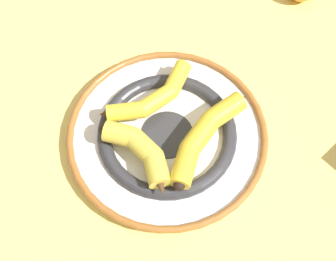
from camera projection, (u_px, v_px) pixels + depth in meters
name	position (u px, v px, depth m)	size (l,w,h in m)	color
ground_plane	(159.00, 145.00, 0.84)	(2.80, 2.80, 0.00)	#E5CC6B
decorative_bowl	(168.00, 136.00, 0.83)	(0.36, 0.36, 0.04)	white
banana_a	(141.00, 151.00, 0.78)	(0.07, 0.17, 0.04)	gold
banana_b	(152.00, 98.00, 0.83)	(0.20, 0.07, 0.03)	yellow
banana_c	(205.00, 134.00, 0.79)	(0.21, 0.09, 0.04)	gold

